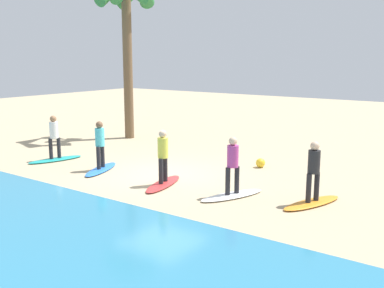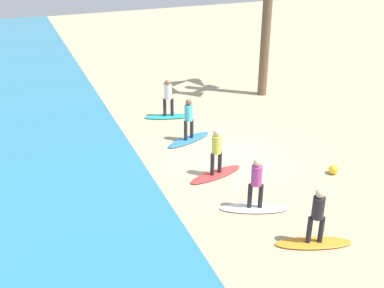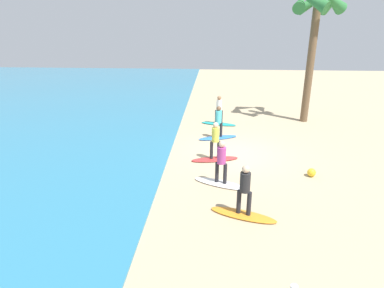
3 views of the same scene
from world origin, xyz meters
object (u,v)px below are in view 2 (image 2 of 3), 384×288
Objects in this scene: surfboard_teal at (169,116)px; surfer_white at (256,180)px; surfboard_blue at (189,140)px; surfer_red at (216,148)px; surfboard_orange at (313,243)px; surfer_teal at (168,95)px; surfer_orange at (318,212)px; surfer_blue at (189,116)px; surfboard_white at (254,208)px; surfboard_red at (216,174)px; beach_ball at (333,169)px.

surfer_white is at bearing 105.05° from surfboard_teal.
surfboard_blue is 2.55m from surfboard_teal.
surfer_red reaches higher than surfboard_blue.
surfboard_orange is at bearing -168.63° from surfer_red.
surfer_white is at bearing -179.95° from surfer_teal.
surfer_orange and surfer_blue have the same top height.
surfboard_white is 2.35m from surfboard_red.
surfer_orange is 1.00× the size of surfer_white.
surfboard_white is 5.26m from surfboard_blue.
surfboard_blue is at bearing -90.00° from surfer_blue.
surfboard_red is at bearing 5.39° from surfer_white.
surfer_blue is at bearing -3.10° from surfer_red.
surfboard_teal is (9.90, 0.68, 0.00)m from surfboard_orange.
surfboard_white is (2.09, 0.67, 0.00)m from surfboard_orange.
surfboard_blue is 6.31× the size of beach_ball.
surfer_orange is at bearing -160.88° from surfboard_orange.
beach_ball reaches higher than surfboard_blue.
surfboard_orange is 7.39m from surfboard_blue.
surfer_orange is at bearing -176.09° from surfer_teal.
surfer_white is 1.00× the size of surfer_red.
surfer_white reaches higher than surfboard_white.
surfboard_teal is at bearing -2.23° from surfer_red.
surfer_white is 0.78× the size of surfboard_red.
surfer_teal is (5.48, -0.21, 0.99)m from surfboard_red.
surfer_teal is (2.55, -0.05, 0.99)m from surfboard_blue.
surfboard_orange is 2.20m from surfboard_white.
surfer_blue is (5.26, 0.06, 0.99)m from surfboard_white.
surfer_orange is 7.39m from surfer_blue.
surfboard_red is 4.04m from beach_ball.
surfboard_white is 1.28× the size of surfer_red.
surfer_blue is 1.00× the size of surfer_teal.
beach_ball is (-1.39, -3.79, -0.87)m from surfer_red.
surfboard_white is at bearing 81.36° from surfboard_red.
surfer_orange and surfer_white have the same top height.
surfboard_teal is at bearing -66.97° from surfboard_orange.
surfer_white and surfer_teal have the same top height.
surfer_white is at bearing 17.75° from surfer_orange.
beach_ball is (-6.86, -3.58, 0.12)m from surfboard_teal.
surfboard_orange is at bearing 136.30° from beach_ball.
surfer_blue is (2.93, -0.16, 0.99)m from surfboard_red.
surfer_red is (2.33, 0.22, 0.99)m from surfboard_white.
surfer_orange reaches higher than surfboard_orange.
surfboard_red and surfboard_blue have the same top height.
surfer_orange reaches higher than surfboard_blue.
surfer_white is 5.26m from surfer_blue.
surfer_teal reaches higher than surfboard_white.
surfer_white is at bearing -179.33° from surfer_blue.
surfboard_white is at bearing 0.00° from surfer_white.
beach_ball reaches higher than surfboard_red.
surfboard_blue is at bearing 103.77° from surfboard_teal.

